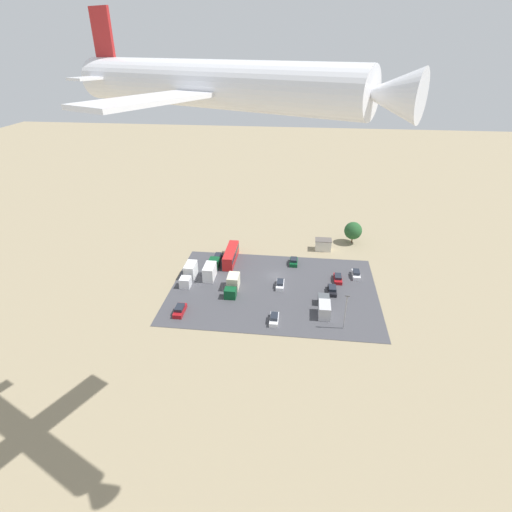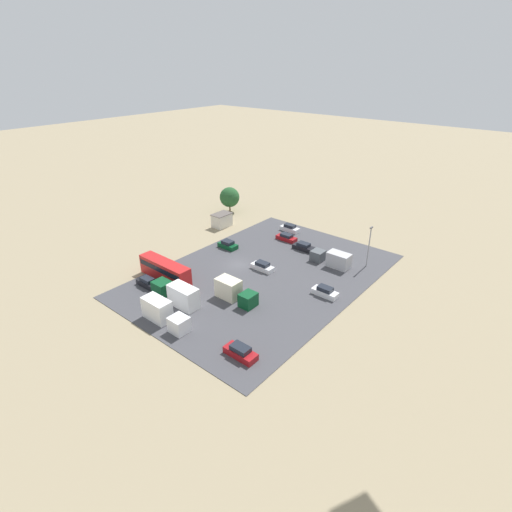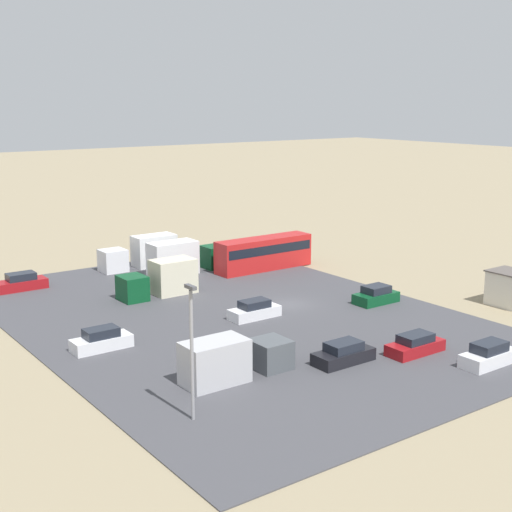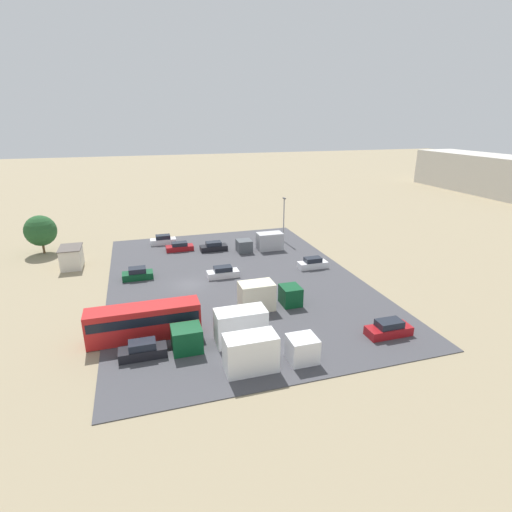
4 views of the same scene
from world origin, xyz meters
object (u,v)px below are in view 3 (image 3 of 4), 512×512
Objects in this scene: parked_car_1 at (254,310)px; parked_car_6 at (21,283)px; parked_car_4 at (247,257)px; parked_truck_2 at (231,360)px; parked_truck_1 at (185,258)px; parked_car_5 at (489,355)px; parked_car_0 at (415,345)px; parked_truck_0 at (162,280)px; bus at (264,252)px; parked_truck_3 at (143,253)px; parked_car_7 at (376,296)px; parked_car_3 at (101,340)px; parked_car_2 at (343,354)px.

parked_car_6 is (20.17, 12.65, 0.04)m from parked_car_1.
parked_car_6 is at bearing -97.59° from parked_car_4.
parked_truck_1 is at bearing 155.29° from parked_truck_2.
parked_car_1 is at bearing 20.38° from parked_car_5.
parked_car_0 is 25.19m from parked_truck_0.
parked_truck_2 is (-23.16, 19.78, -0.53)m from bus.
parked_car_1 is (13.48, 4.35, 0.04)m from parked_car_0.
parked_car_5 reaches higher than parked_car_0.
parked_car_5 is 0.60× the size of parked_truck_0.
parked_truck_3 is (39.70, 5.71, 0.85)m from parked_car_5.
parked_car_3 is at bearing 82.79° from parked_car_7.
bus is 2.71× the size of parked_car_7.
parked_car_1 is 1.00× the size of parked_car_5.
parked_truck_3 is at bearing 176.59° from parked_car_2.
parked_truck_0 is (10.67, 2.77, 0.83)m from parked_car_1.
bus reaches higher than parked_car_0.
parked_truck_0 is at bearing -165.45° from parked_car_1.
parked_car_6 is (32.03, 11.60, 0.05)m from parked_car_2.
parked_car_0 is at bearing 74.24° from parked_truck_2.
parked_truck_1 reaches higher than parked_car_2.
parked_car_4 is 35.24m from parked_car_5.
parked_truck_0 is 11.70m from parked_truck_3.
parked_car_7 is 0.45× the size of parked_truck_1.
parked_car_3 is 23.66m from parked_truck_1.
parked_car_2 is at bearing -5.03° from parked_car_1.
parked_truck_0 is at bearing 163.35° from parked_truck_2.
parked_car_1 is at bearing 76.27° from parked_car_7.
parked_truck_0 is 0.94× the size of parked_truck_2.
parked_car_6 reaches higher than parked_car_7.
parked_truck_0 is 21.31m from parked_truck_2.
parked_car_3 is at bearing -2.01° from parked_car_6.
parked_truck_0 is 0.79× the size of parked_truck_1.
parked_car_5 reaches higher than parked_car_7.
parked_truck_2 is at bearing 162.66° from parked_truck_3.
parked_truck_1 is at bearing 21.63° from parked_car_7.
parked_truck_1 is 29.46m from parked_truck_2.
parked_car_2 is 1.03× the size of parked_car_3.
parked_car_1 is 11.05m from parked_truck_0.
parked_car_3 reaches higher than parked_car_7.
parked_car_0 is at bearing 51.97° from parked_car_3.
parked_car_0 is at bearing 147.13° from parked_car_7.
parked_truck_2 is (-26.74, 20.12, 0.63)m from parked_car_4.
parked_truck_3 is at bearing -174.50° from parked_car_0.
parked_car_6 is 33.14m from parked_car_7.
bus is 1.21× the size of parked_truck_1.
parked_car_5 is 0.52× the size of parked_truck_3.
parked_truck_2 is (-26.76, 12.31, -0.26)m from parked_truck_1.
parked_car_3 is at bearing 118.30° from bus.
parked_truck_2 is (2.11, 7.83, 0.67)m from parked_car_2.
parked_car_2 is 31.36m from parked_car_4.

